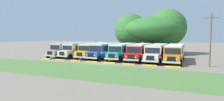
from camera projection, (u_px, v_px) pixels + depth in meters
The scene contains 20 objects.
ground_plane at pixel (101, 63), 28.74m from camera, with size 220.00×220.00×0.00m, color slate.
foreground_grass_strip at pixel (77, 70), 22.56m from camera, with size 80.00×9.00×0.01m, color #4C7538.
parked_bus_slot_0 at pixel (69, 48), 38.75m from camera, with size 2.81×10.86×2.82m.
parked_bus_slot_1 at pixel (81, 49), 37.51m from camera, with size 3.31×10.93×2.82m.
parked_bus_slot_2 at pixel (95, 49), 36.32m from camera, with size 2.76×10.85×2.82m.
parked_bus_slot_3 at pixel (107, 50), 34.87m from camera, with size 3.26×10.93×2.82m.
parked_bus_slot_4 at pixel (124, 50), 33.72m from camera, with size 2.71×10.84×2.82m.
parked_bus_slot_5 at pixel (140, 51), 32.45m from camera, with size 2.70×10.84×2.82m.
parked_bus_slot_6 at pixel (157, 51), 30.99m from camera, with size 2.83×10.86×2.82m.
parked_bus_slot_7 at pixel (175, 52), 29.88m from camera, with size 2.85×10.86×2.82m.
curb_wheelstop_0 at pixel (46, 59), 32.78m from camera, with size 2.00×0.36×0.15m, color yellow.
curb_wheelstop_1 at pixel (60, 60), 31.57m from camera, with size 2.00×0.36×0.15m, color yellow.
curb_wheelstop_2 at pixel (75, 61), 30.37m from camera, with size 2.00×0.36×0.15m, color yellow.
curb_wheelstop_3 at pixel (92, 62), 29.16m from camera, with size 2.00×0.36×0.15m, color yellow.
curb_wheelstop_4 at pixel (109, 63), 27.96m from camera, with size 2.00×0.36×0.15m, color yellow.
curb_wheelstop_5 at pixel (129, 64), 26.75m from camera, with size 2.00×0.36×0.15m, color yellow.
curb_wheelstop_6 at pixel (150, 65), 25.54m from camera, with size 2.00×0.36×0.15m, color yellow.
curb_wheelstop_7 at pixel (173, 67), 24.34m from camera, with size 2.00×0.36×0.15m, color yellow.
broad_shade_tree at pixel (151, 29), 43.43m from camera, with size 16.40×14.60×10.62m.
utility_pole at pixel (211, 38), 24.51m from camera, with size 1.80×0.20×7.28m.
Camera 1 is at (12.69, -25.58, 4.18)m, focal length 28.94 mm.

